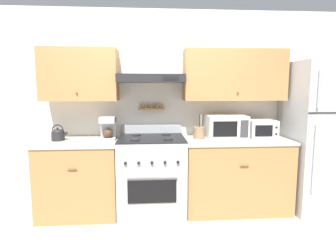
# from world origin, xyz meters

# --- Properties ---
(ground_plane) EXTENTS (16.00, 16.00, 0.00)m
(ground_plane) POSITION_xyz_m (0.00, 0.00, 0.00)
(ground_plane) COLOR #B2A38E
(wall_back) EXTENTS (5.20, 0.46, 2.55)m
(wall_back) POSITION_xyz_m (0.07, 0.63, 1.41)
(wall_back) COLOR silver
(wall_back) RESTS_ON ground_plane
(counter_left) EXTENTS (0.94, 0.67, 0.91)m
(counter_left) POSITION_xyz_m (-0.87, 0.34, 0.46)
(counter_left) COLOR #AD7A47
(counter_left) RESTS_ON ground_plane
(counter_right) EXTENTS (1.31, 0.67, 0.91)m
(counter_right) POSITION_xyz_m (1.06, 0.34, 0.46)
(counter_right) COLOR #AD7A47
(counter_right) RESTS_ON ground_plane
(stove_range) EXTENTS (0.80, 0.71, 1.06)m
(stove_range) POSITION_xyz_m (0.00, 0.31, 0.48)
(stove_range) COLOR #ADAFB5
(stove_range) RESTS_ON ground_plane
(refrigerator) EXTENTS (0.79, 0.73, 1.86)m
(refrigerator) POSITION_xyz_m (2.12, 0.29, 0.93)
(refrigerator) COLOR #ADAFB5
(refrigerator) RESTS_ON ground_plane
(tea_kettle) EXTENTS (0.20, 0.15, 0.19)m
(tea_kettle) POSITION_xyz_m (-1.13, 0.38, 0.98)
(tea_kettle) COLOR #232326
(tea_kettle) RESTS_ON counter_left
(coffee_maker) EXTENTS (0.19, 0.21, 0.28)m
(coffee_maker) POSITION_xyz_m (-0.53, 0.40, 1.05)
(coffee_maker) COLOR #ADAFB5
(coffee_maker) RESTS_ON counter_left
(microwave) EXTENTS (0.49, 0.38, 0.29)m
(microwave) POSITION_xyz_m (0.94, 0.39, 1.05)
(microwave) COLOR white
(microwave) RESTS_ON counter_right
(utensil_crock) EXTENTS (0.14, 0.14, 0.30)m
(utensil_crock) POSITION_xyz_m (0.59, 0.38, 0.99)
(utensil_crock) COLOR #8E7051
(utensil_crock) RESTS_ON counter_right
(toaster_oven) EXTENTS (0.34, 0.31, 0.23)m
(toaster_oven) POSITION_xyz_m (1.39, 0.37, 1.02)
(toaster_oven) COLOR white
(toaster_oven) RESTS_ON counter_right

